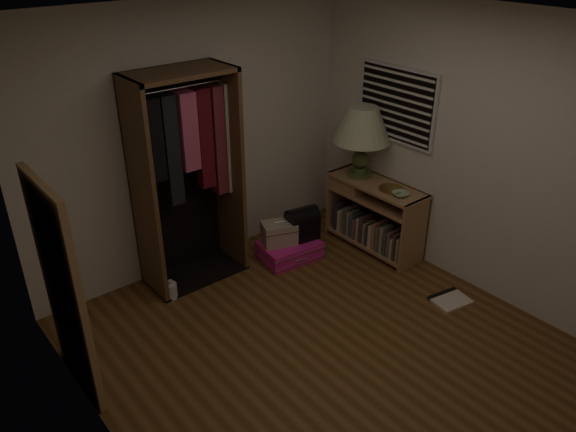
# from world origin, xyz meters

# --- Properties ---
(ground) EXTENTS (4.00, 4.00, 0.00)m
(ground) POSITION_xyz_m (0.00, 0.00, 0.00)
(ground) COLOR #583819
(ground) RESTS_ON ground
(room_walls) EXTENTS (3.52, 4.02, 2.60)m
(room_walls) POSITION_xyz_m (0.08, 0.04, 1.50)
(room_walls) COLOR beige
(room_walls) RESTS_ON ground
(console_bookshelf) EXTENTS (0.42, 1.12, 0.75)m
(console_bookshelf) POSITION_xyz_m (1.54, 1.04, 0.39)
(console_bookshelf) COLOR #9C714B
(console_bookshelf) RESTS_ON ground
(open_wardrobe) EXTENTS (1.01, 0.50, 2.05)m
(open_wardrobe) POSITION_xyz_m (-0.21, 1.77, 1.21)
(open_wardrobe) COLOR brown
(open_wardrobe) RESTS_ON ground
(floor_mirror) EXTENTS (0.06, 0.80, 1.70)m
(floor_mirror) POSITION_xyz_m (-1.70, 1.00, 0.85)
(floor_mirror) COLOR #9D754C
(floor_mirror) RESTS_ON ground
(pink_suitcase) EXTENTS (0.67, 0.52, 0.19)m
(pink_suitcase) POSITION_xyz_m (0.67, 1.39, 0.09)
(pink_suitcase) COLOR #E11B8F
(pink_suitcase) RESTS_ON ground
(train_case) EXTENTS (0.41, 0.35, 0.25)m
(train_case) POSITION_xyz_m (0.59, 1.44, 0.31)
(train_case) COLOR tan
(train_case) RESTS_ON pink_suitcase
(black_bag) EXTENTS (0.36, 0.27, 0.36)m
(black_bag) POSITION_xyz_m (0.84, 1.37, 0.37)
(black_bag) COLOR black
(black_bag) RESTS_ON pink_suitcase
(table_lamp) EXTENTS (0.79, 0.79, 0.75)m
(table_lamp) POSITION_xyz_m (1.54, 1.26, 1.30)
(table_lamp) COLOR #415429
(table_lamp) RESTS_ON console_bookshelf
(brass_tray) EXTENTS (0.28, 0.28, 0.01)m
(brass_tray) POSITION_xyz_m (1.54, 0.81, 0.76)
(brass_tray) COLOR #A3813E
(brass_tray) RESTS_ON console_bookshelf
(ceramic_bowl) EXTENTS (0.20, 0.20, 0.04)m
(ceramic_bowl) POSITION_xyz_m (1.49, 0.65, 0.77)
(ceramic_bowl) COLOR #9CBB9F
(ceramic_bowl) RESTS_ON console_bookshelf
(white_jug) EXTENTS (0.13, 0.13, 0.19)m
(white_jug) POSITION_xyz_m (-0.64, 1.54, 0.08)
(white_jug) COLOR silver
(white_jug) RESTS_ON ground
(floor_book) EXTENTS (0.38, 0.33, 0.03)m
(floor_book) POSITION_xyz_m (1.35, -0.15, 0.01)
(floor_book) COLOR beige
(floor_book) RESTS_ON ground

